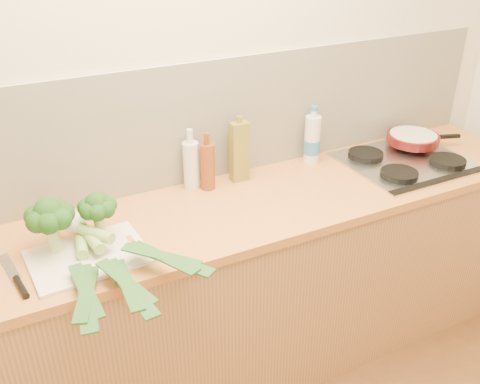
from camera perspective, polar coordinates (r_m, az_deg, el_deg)
The scene contains 15 objects.
room_shell at distance 2.32m, azimuth -5.88°, elevation 7.02°, with size 3.50×3.50×3.50m.
counter at distance 2.45m, azimuth -2.49°, elevation -11.11°, with size 3.20×0.62×0.90m.
gas_hob at distance 2.71m, azimuth 17.33°, elevation 3.25°, with size 0.58×0.50×0.04m.
chopping_board at distance 1.99m, azimuth -15.86°, elevation -6.62°, with size 0.40×0.30×0.01m, color white.
broccoli_left at distance 1.97m, azimuth -19.66°, elevation -2.44°, with size 0.17×0.17×0.21m.
broccoli_right at distance 2.01m, azimuth -14.98°, elevation -1.60°, with size 0.14×0.14×0.18m.
leek_front at distance 1.93m, azimuth -16.42°, elevation -6.75°, with size 0.16×0.64×0.04m.
leek_mid at distance 1.94m, azimuth -14.83°, elevation -5.76°, with size 0.15×0.71×0.04m.
leek_back at distance 1.94m, azimuth -13.51°, elevation -4.91°, with size 0.42×0.59×0.04m.
chefs_knife at distance 1.94m, azimuth -22.60°, elevation -8.84°, with size 0.07×0.30×0.02m.
skillet at distance 2.86m, azimuth 18.01°, elevation 5.50°, with size 0.37×0.26×0.04m.
oil_tin at distance 2.38m, azimuth -0.08°, elevation 4.35°, with size 0.08×0.05×0.31m.
glass_bottle at distance 2.33m, azimuth -5.23°, elevation 2.97°, with size 0.07×0.07×0.27m.
amber_bottle at distance 2.32m, azimuth -3.49°, elevation 2.83°, with size 0.06×0.06×0.26m.
water_bottle at distance 2.59m, azimuth 7.70°, elevation 5.42°, with size 0.08×0.08×0.26m.
Camera 1 is at (-0.76, -0.53, 2.01)m, focal length 40.00 mm.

